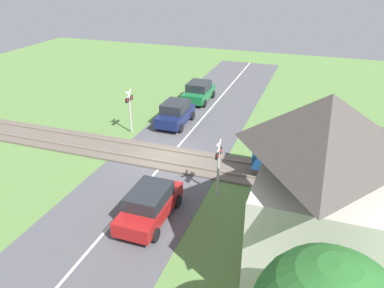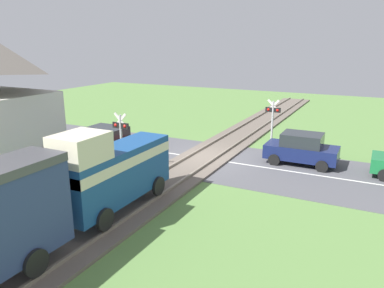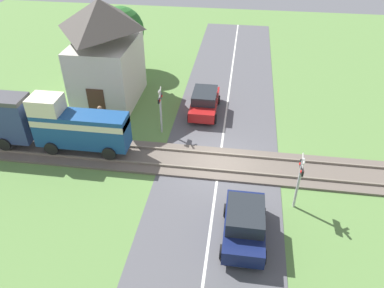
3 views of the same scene
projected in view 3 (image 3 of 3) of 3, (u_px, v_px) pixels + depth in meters
name	position (u px, v px, depth m)	size (l,w,h in m)	color
ground_plane	(219.00, 164.00, 20.26)	(60.00, 60.00, 0.00)	#5B8442
road_surface	(219.00, 164.00, 20.26)	(48.00, 6.40, 0.02)	#515156
track_bed	(219.00, 163.00, 20.22)	(2.80, 48.00, 0.24)	#665B51
car_near_crossing	(245.00, 223.00, 15.67)	(3.63, 1.86, 1.65)	#141E4C
car_far_side	(205.00, 102.00, 24.36)	(3.89, 1.82, 1.52)	#A81919
crossing_signal_west_approach	(300.00, 175.00, 16.57)	(0.90, 0.18, 2.95)	#B7B7B7
crossing_signal_east_approach	(160.00, 105.00, 21.76)	(0.90, 0.18, 2.95)	#B7B7B7
station_building	(105.00, 54.00, 24.31)	(5.59, 4.08, 6.82)	beige
pedestrian_by_station	(102.00, 120.00, 22.43)	(0.44, 0.44, 1.78)	#333338
tree_by_station	(121.00, 30.00, 28.54)	(3.44, 3.44, 4.97)	brown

